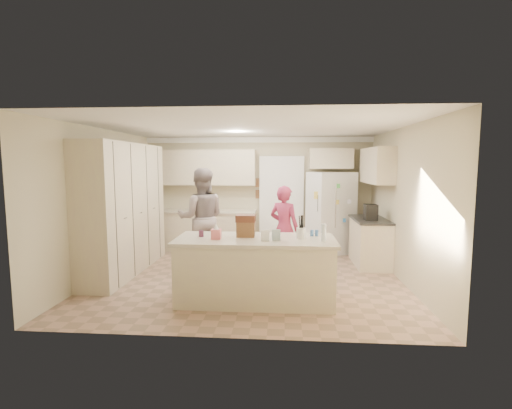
# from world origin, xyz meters

# --- Properties ---
(floor) EXTENTS (5.20, 4.60, 0.02)m
(floor) POSITION_xyz_m (0.00, 0.00, -0.01)
(floor) COLOR #A17B66
(floor) RESTS_ON ground
(ceiling) EXTENTS (5.20, 4.60, 0.02)m
(ceiling) POSITION_xyz_m (0.00, 0.00, 2.61)
(ceiling) COLOR white
(ceiling) RESTS_ON wall_back
(wall_back) EXTENTS (5.20, 0.02, 2.60)m
(wall_back) POSITION_xyz_m (0.00, 2.31, 1.30)
(wall_back) COLOR beige
(wall_back) RESTS_ON ground
(wall_front) EXTENTS (5.20, 0.02, 2.60)m
(wall_front) POSITION_xyz_m (0.00, -2.31, 1.30)
(wall_front) COLOR beige
(wall_front) RESTS_ON ground
(wall_left) EXTENTS (0.02, 4.60, 2.60)m
(wall_left) POSITION_xyz_m (-2.61, 0.00, 1.30)
(wall_left) COLOR beige
(wall_left) RESTS_ON ground
(wall_right) EXTENTS (0.02, 4.60, 2.60)m
(wall_right) POSITION_xyz_m (2.61, 0.00, 1.30)
(wall_right) COLOR beige
(wall_right) RESTS_ON ground
(crown_back) EXTENTS (5.20, 0.08, 0.12)m
(crown_back) POSITION_xyz_m (0.00, 2.26, 2.53)
(crown_back) COLOR white
(crown_back) RESTS_ON wall_back
(pantry_bank) EXTENTS (0.60, 2.60, 2.35)m
(pantry_bank) POSITION_xyz_m (-2.30, 0.20, 1.18)
(pantry_bank) COLOR beige
(pantry_bank) RESTS_ON floor
(back_base_cab) EXTENTS (2.20, 0.60, 0.88)m
(back_base_cab) POSITION_xyz_m (-1.15, 2.00, 0.44)
(back_base_cab) COLOR beige
(back_base_cab) RESTS_ON floor
(back_countertop) EXTENTS (2.24, 0.63, 0.04)m
(back_countertop) POSITION_xyz_m (-1.15, 1.99, 0.90)
(back_countertop) COLOR beige
(back_countertop) RESTS_ON back_base_cab
(back_upper_cab) EXTENTS (2.20, 0.35, 0.80)m
(back_upper_cab) POSITION_xyz_m (-1.15, 2.12, 1.90)
(back_upper_cab) COLOR beige
(back_upper_cab) RESTS_ON wall_back
(doorway_opening) EXTENTS (0.90, 0.06, 2.10)m
(doorway_opening) POSITION_xyz_m (0.55, 2.28, 1.05)
(doorway_opening) COLOR black
(doorway_opening) RESTS_ON floor
(doorway_casing) EXTENTS (1.02, 0.03, 2.22)m
(doorway_casing) POSITION_xyz_m (0.55, 2.24, 1.05)
(doorway_casing) COLOR white
(doorway_casing) RESTS_ON floor
(wall_frame_upper) EXTENTS (0.15, 0.02, 0.20)m
(wall_frame_upper) POSITION_xyz_m (0.02, 2.27, 1.55)
(wall_frame_upper) COLOR brown
(wall_frame_upper) RESTS_ON wall_back
(wall_frame_lower) EXTENTS (0.15, 0.02, 0.20)m
(wall_frame_lower) POSITION_xyz_m (0.02, 2.27, 1.28)
(wall_frame_lower) COLOR brown
(wall_frame_lower) RESTS_ON wall_back
(refrigerator) EXTENTS (1.11, 1.01, 1.80)m
(refrigerator) POSITION_xyz_m (1.65, 1.97, 0.90)
(refrigerator) COLOR white
(refrigerator) RESTS_ON floor
(fridge_seam) EXTENTS (0.02, 0.02, 1.78)m
(fridge_seam) POSITION_xyz_m (1.65, 1.61, 0.90)
(fridge_seam) COLOR gray
(fridge_seam) RESTS_ON refrigerator
(fridge_dispenser) EXTENTS (0.22, 0.03, 0.35)m
(fridge_dispenser) POSITION_xyz_m (1.43, 1.60, 1.15)
(fridge_dispenser) COLOR black
(fridge_dispenser) RESTS_ON refrigerator
(fridge_handle_l) EXTENTS (0.02, 0.02, 0.85)m
(fridge_handle_l) POSITION_xyz_m (1.60, 1.60, 1.05)
(fridge_handle_l) COLOR silver
(fridge_handle_l) RESTS_ON refrigerator
(fridge_handle_r) EXTENTS (0.02, 0.02, 0.85)m
(fridge_handle_r) POSITION_xyz_m (1.70, 1.60, 1.05)
(fridge_handle_r) COLOR silver
(fridge_handle_r) RESTS_ON refrigerator
(over_fridge_cab) EXTENTS (0.95, 0.35, 0.45)m
(over_fridge_cab) POSITION_xyz_m (1.65, 2.12, 2.10)
(over_fridge_cab) COLOR beige
(over_fridge_cab) RESTS_ON wall_back
(right_base_cab) EXTENTS (0.60, 1.20, 0.88)m
(right_base_cab) POSITION_xyz_m (2.30, 1.00, 0.44)
(right_base_cab) COLOR beige
(right_base_cab) RESTS_ON floor
(right_countertop) EXTENTS (0.63, 1.24, 0.04)m
(right_countertop) POSITION_xyz_m (2.29, 1.00, 0.90)
(right_countertop) COLOR #2D2B28
(right_countertop) RESTS_ON right_base_cab
(right_upper_cab) EXTENTS (0.35, 1.50, 0.70)m
(right_upper_cab) POSITION_xyz_m (2.43, 1.20, 1.95)
(right_upper_cab) COLOR beige
(right_upper_cab) RESTS_ON wall_right
(coffee_maker) EXTENTS (0.22, 0.28, 0.30)m
(coffee_maker) POSITION_xyz_m (2.25, 0.80, 1.07)
(coffee_maker) COLOR black
(coffee_maker) RESTS_ON right_countertop
(island_base) EXTENTS (2.20, 0.90, 0.88)m
(island_base) POSITION_xyz_m (0.20, -1.10, 0.44)
(island_base) COLOR beige
(island_base) RESTS_ON floor
(island_top) EXTENTS (2.28, 0.96, 0.05)m
(island_top) POSITION_xyz_m (0.20, -1.10, 0.90)
(island_top) COLOR beige
(island_top) RESTS_ON island_base
(utensil_crock) EXTENTS (0.13, 0.13, 0.15)m
(utensil_crock) POSITION_xyz_m (0.85, -1.05, 1.00)
(utensil_crock) COLOR white
(utensil_crock) RESTS_ON island_top
(tissue_box) EXTENTS (0.13, 0.13, 0.14)m
(tissue_box) POSITION_xyz_m (-0.35, -1.20, 1.00)
(tissue_box) COLOR #F07279
(tissue_box) RESTS_ON island_top
(tissue_plume) EXTENTS (0.08, 0.08, 0.08)m
(tissue_plume) POSITION_xyz_m (-0.35, -1.20, 1.10)
(tissue_plume) COLOR white
(tissue_plume) RESTS_ON tissue_box
(dollhouse_body) EXTENTS (0.26, 0.18, 0.22)m
(dollhouse_body) POSITION_xyz_m (0.05, -1.00, 1.04)
(dollhouse_body) COLOR brown
(dollhouse_body) RESTS_ON island_top
(dollhouse_roof) EXTENTS (0.28, 0.20, 0.10)m
(dollhouse_roof) POSITION_xyz_m (0.05, -1.00, 1.20)
(dollhouse_roof) COLOR #592D1E
(dollhouse_roof) RESTS_ON dollhouse_body
(jam_jar) EXTENTS (0.07, 0.07, 0.09)m
(jam_jar) POSITION_xyz_m (-0.60, -1.05, 0.97)
(jam_jar) COLOR #59263F
(jam_jar) RESTS_ON island_top
(greeting_card_a) EXTENTS (0.12, 0.06, 0.16)m
(greeting_card_a) POSITION_xyz_m (0.35, -1.30, 1.01)
(greeting_card_a) COLOR white
(greeting_card_a) RESTS_ON island_top
(greeting_card_b) EXTENTS (0.12, 0.05, 0.16)m
(greeting_card_b) POSITION_xyz_m (0.50, -1.25, 1.01)
(greeting_card_b) COLOR silver
(greeting_card_b) RESTS_ON island_top
(water_bottle) EXTENTS (0.07, 0.07, 0.24)m
(water_bottle) POSITION_xyz_m (1.15, -1.25, 1.04)
(water_bottle) COLOR silver
(water_bottle) RESTS_ON island_top
(shaker_salt) EXTENTS (0.05, 0.05, 0.09)m
(shaker_salt) POSITION_xyz_m (1.02, -0.88, 0.97)
(shaker_salt) COLOR #315A97
(shaker_salt) RESTS_ON island_top
(shaker_pepper) EXTENTS (0.05, 0.05, 0.09)m
(shaker_pepper) POSITION_xyz_m (1.09, -0.88, 0.97)
(shaker_pepper) COLOR #315A97
(shaker_pepper) RESTS_ON island_top
(teen_boy) EXTENTS (1.04, 0.88, 1.91)m
(teen_boy) POSITION_xyz_m (-0.97, 0.63, 0.95)
(teen_boy) COLOR gray
(teen_boy) RESTS_ON floor
(teen_girl) EXTENTS (0.69, 0.61, 1.59)m
(teen_girl) POSITION_xyz_m (0.61, 0.48, 0.80)
(teen_girl) COLOR #AA315C
(teen_girl) RESTS_ON floor
(fridge_magnets) EXTENTS (0.76, 0.02, 1.44)m
(fridge_magnets) POSITION_xyz_m (1.65, 1.61, 0.90)
(fridge_magnets) COLOR tan
(fridge_magnets) RESTS_ON refrigerator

